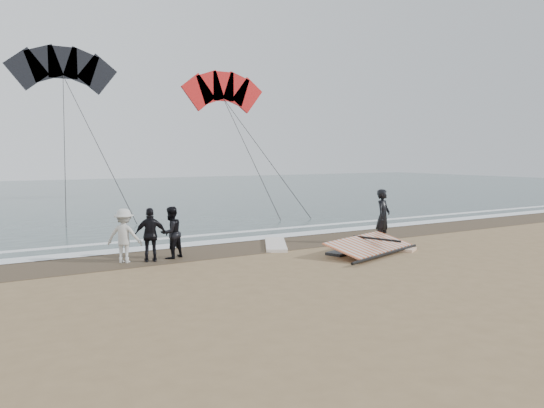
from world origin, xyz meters
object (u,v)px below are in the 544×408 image
(board_white, at_px, (380,247))
(man_main, at_px, (383,217))
(sail_rig, at_px, (365,247))
(board_cream, at_px, (276,244))

(board_white, bearing_deg, man_main, 11.35)
(board_white, distance_m, sail_rig, 1.05)
(man_main, distance_m, sail_rig, 2.17)
(man_main, bearing_deg, board_cream, 129.67)
(board_cream, distance_m, sail_rig, 3.17)
(board_cream, bearing_deg, board_white, -9.88)
(man_main, relative_size, board_cream, 0.75)
(board_white, bearing_deg, sail_rig, 168.56)
(board_white, xyz_separation_m, sail_rig, (-0.98, -0.35, 0.15))
(sail_rig, bearing_deg, board_white, 19.54)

